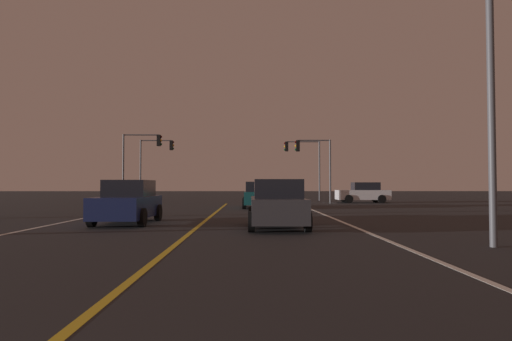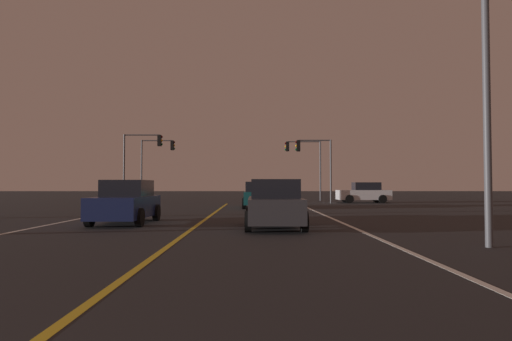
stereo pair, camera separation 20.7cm
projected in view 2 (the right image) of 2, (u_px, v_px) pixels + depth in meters
name	position (u px, v px, depth m)	size (l,w,h in m)	color
lane_edge_right	(363.00, 232.00, 13.97)	(0.16, 41.28, 0.01)	silver
lane_edge_left	(12.00, 232.00, 13.91)	(0.16, 41.28, 0.01)	silver
lane_center_divider	(188.00, 232.00, 13.94)	(0.16, 41.28, 0.01)	gold
car_crossing_side	(364.00, 193.00, 36.30)	(4.30, 2.02, 1.70)	black
car_ahead_far	(258.00, 195.00, 28.47)	(2.02, 4.30, 1.70)	black
car_lead_same_lane	(274.00, 205.00, 15.22)	(2.02, 4.30, 1.70)	black
car_oncoming	(126.00, 202.00, 17.04)	(2.02, 4.30, 1.70)	black
traffic_light_near_right	(313.00, 156.00, 35.23)	(2.95, 0.36, 5.15)	#4C4C51
traffic_light_near_left	(142.00, 152.00, 35.17)	(3.17, 0.36, 5.58)	#4C4C51
traffic_light_far_right	(303.00, 156.00, 40.74)	(3.40, 0.36, 5.58)	#4C4C51
traffic_light_far_left	(157.00, 156.00, 40.67)	(3.18, 0.36, 5.68)	#4C4C51
street_lamp_right_near	(462.00, 38.00, 10.71)	(2.50, 0.44, 8.04)	#4C4C51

